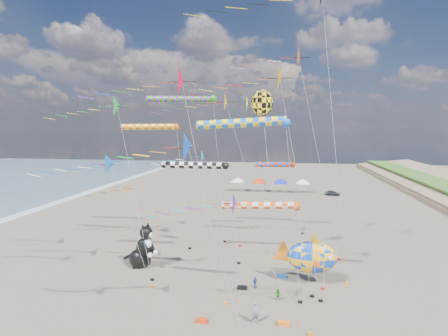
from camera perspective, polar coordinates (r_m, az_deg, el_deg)
delta_kite_1 at (r=25.24m, az=2.07°, el=-6.68°), size 11.24×1.97×10.44m
delta_kite_2 at (r=22.57m, az=-8.14°, el=2.78°), size 10.45×2.00×14.76m
delta_kite_3 at (r=39.79m, az=0.82°, el=10.49°), size 12.92×2.47×19.14m
delta_kite_4 at (r=35.40m, az=-18.90°, el=9.25°), size 11.07×2.30×18.21m
delta_kite_5 at (r=29.06m, az=-6.47°, el=13.58°), size 11.34×2.64×20.04m
delta_kite_6 at (r=34.43m, az=-20.08°, el=0.28°), size 11.77×2.02×12.74m
delta_kite_7 at (r=29.78m, az=10.45°, el=13.76°), size 9.93×2.44×20.17m
delta_kite_8 at (r=40.40m, az=12.30°, el=17.23°), size 12.91×2.74×24.09m
delta_kite_9 at (r=43.79m, az=-3.63°, el=1.50°), size 10.46×1.94×12.36m
delta_kite_10 at (r=47.05m, az=-17.32°, el=-3.82°), size 9.02×1.74×7.90m
windsock_0 at (r=38.08m, az=-4.40°, el=0.35°), size 8.70×0.76×11.23m
windsock_1 at (r=45.71m, az=-6.66°, el=11.02°), size 10.37×0.89×18.99m
windsock_2 at (r=49.41m, az=8.61°, el=0.48°), size 6.90×0.71×10.16m
windsock_3 at (r=43.40m, az=-11.70°, el=6.51°), size 8.65×0.76×15.42m
windsock_4 at (r=31.07m, az=6.35°, el=-6.21°), size 8.27×0.66×8.44m
windsock_5 at (r=29.20m, az=3.53°, el=7.23°), size 9.12×0.78×15.71m
angelfish_kite at (r=36.09m, az=5.89°, el=10.31°), size 3.74×3.02×18.74m
cat_inflatable at (r=39.22m, az=-13.22°, el=-12.11°), size 4.02×2.83×4.92m
fish_inflatable at (r=35.25m, az=14.05°, el=-13.93°), size 6.34×2.74×5.07m
person_adult at (r=28.98m, az=5.20°, el=-22.45°), size 0.74×0.65×1.71m
child_green at (r=32.47m, az=8.80°, el=-19.77°), size 0.64×0.59×1.07m
child_blue at (r=34.48m, az=5.08°, el=-18.09°), size 0.66×0.56×1.06m
kite_bag_0 at (r=34.29m, az=3.00°, el=-18.93°), size 0.90×0.44×0.30m
kite_bag_1 at (r=37.01m, az=9.45°, el=-17.02°), size 0.90×0.44×0.30m
kite_bag_2 at (r=29.34m, az=9.72°, el=-23.71°), size 0.90×0.44×0.30m
kite_bag_3 at (r=29.35m, az=-3.59°, el=-23.61°), size 0.90×0.44×0.30m
tent_row at (r=81.93m, az=7.48°, el=-1.75°), size 19.20×4.20×3.80m
parked_car at (r=81.07m, az=17.28°, el=-3.92°), size 3.60×2.09×1.15m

